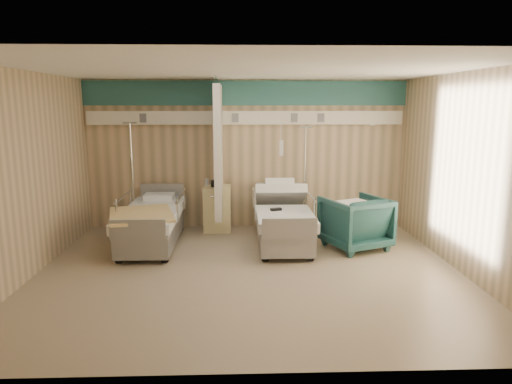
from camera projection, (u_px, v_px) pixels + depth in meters
ground at (249, 272)px, 6.50m from camera, size 6.00×5.00×0.00m
room_walls at (246, 140)px, 6.39m from camera, size 6.04×5.04×2.82m
bed_right at (283, 226)px, 7.73m from camera, size 1.00×2.16×0.63m
bed_left at (152, 227)px, 7.66m from camera, size 1.00×2.16×0.63m
bedside_cabinet at (217, 208)px, 8.56m from camera, size 0.50×0.48×0.85m
visitor_armchair at (355, 222)px, 7.51m from camera, size 1.22×1.23×0.87m
waffle_blanket at (354, 195)px, 7.41m from camera, size 0.86×0.82×0.08m
iv_stand_right at (304, 208)px, 8.69m from camera, size 0.35×0.35×1.95m
iv_stand_left at (134, 210)px, 8.43m from camera, size 0.36×0.36×2.04m
call_remote at (276, 209)px, 7.49m from camera, size 0.20×0.13×0.04m
tan_blanket at (141, 214)px, 7.14m from camera, size 1.22×1.39×0.04m
toiletry_bag at (217, 184)px, 8.43m from camera, size 0.22×0.15×0.11m
white_cup at (207, 182)px, 8.58m from camera, size 0.09×0.09×0.11m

